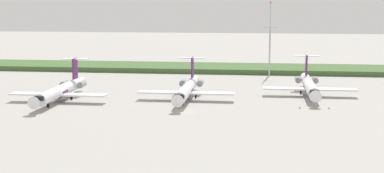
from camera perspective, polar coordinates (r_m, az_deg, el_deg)
The scene contains 9 objects.
ground_plane at distance 145.71m, azimuth 0.72°, elevation -0.25°, with size 500.00×500.00×0.00m, color #9E9B96.
grass_berm at distance 184.09m, azimuth 2.07°, elevation 1.94°, with size 320.00×20.00×1.61m, color #426033.
regional_jet_nearest at distance 131.49m, azimuth -13.53°, elevation -0.39°, with size 22.81×31.00×9.00m.
regional_jet_second at distance 130.10m, azimuth -0.51°, elevation -0.24°, with size 22.81×31.00×9.00m.
regional_jet_third at distance 138.64m, azimuth 12.14°, elevation 0.13°, with size 22.81×31.00×9.00m.
antenna_mast at distance 171.69m, azimuth 8.11°, elevation 4.27°, with size 4.40×0.50×22.99m.
safety_cone_front_marker at distance 121.74m, azimuth 11.19°, elevation -2.14°, with size 0.44×0.44×0.55m, color orange.
safety_cone_mid_marker at distance 122.92m, azimuth 12.86°, elevation -2.09°, with size 0.44×0.44×0.55m, color orange.
safety_cone_rear_marker at distance 122.50m, azimuth 14.10°, elevation -2.17°, with size 0.44×0.44×0.55m, color orange.
Camera 1 is at (15.84, -112.94, 23.46)m, focal length 51.14 mm.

